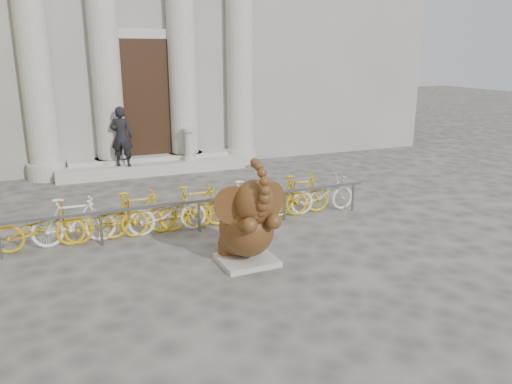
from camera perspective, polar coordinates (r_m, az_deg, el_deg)
name	(u,v)px	position (r m, az deg, el deg)	size (l,w,h in m)	color
ground	(269,299)	(8.14, 1.52, -12.11)	(80.00, 80.00, 0.00)	#474442
entrance_steps	(153,167)	(16.64, -11.69, 2.83)	(6.00, 1.20, 0.36)	#A8A59E
elephant_statue	(248,225)	(9.11, -0.98, -3.84)	(1.38, 1.53, 2.05)	#A8A59E
bike_rack	(196,207)	(11.09, -6.88, -1.70)	(8.22, 0.53, 1.00)	slate
pedestrian	(121,137)	(15.97, -15.12, 6.14)	(0.68, 0.44, 1.86)	black
balustrade_post	(189,146)	(16.46, -7.65, 5.26)	(0.43, 0.43, 1.06)	#A8A59E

